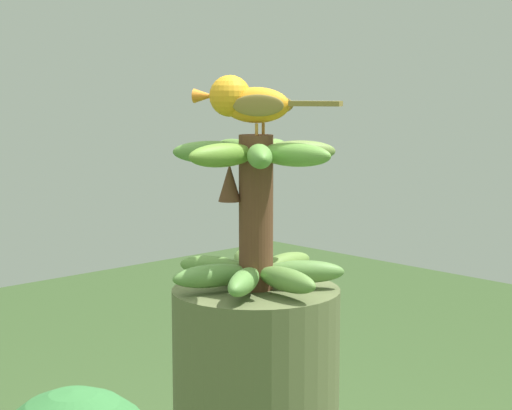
{
  "coord_description": "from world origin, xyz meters",
  "views": [
    {
      "loc": [
        0.93,
        0.98,
        1.25
      ],
      "look_at": [
        0.0,
        0.0,
        1.07
      ],
      "focal_mm": 60.55,
      "sensor_mm": 36.0,
      "label": 1
    }
  ],
  "objects": [
    {
      "name": "banana_bunch",
      "position": [
        0.0,
        -0.0,
        1.05
      ],
      "size": [
        0.28,
        0.28,
        0.25
      ],
      "color": "brown",
      "rests_on": "banana_tree"
    },
    {
      "name": "perched_bird",
      "position": [
        0.01,
        -0.01,
        1.23
      ],
      "size": [
        0.14,
        0.22,
        0.09
      ],
      "color": "#C68933",
      "rests_on": "banana_bunch"
    }
  ]
}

